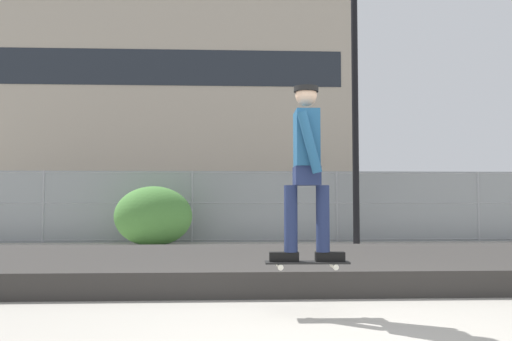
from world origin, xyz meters
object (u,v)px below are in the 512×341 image
parked_car_near (148,208)px  shrub_left (153,216)px  skater (306,161)px  skateboard (307,263)px  street_lamp (355,53)px

parked_car_near → shrub_left: bearing=-78.9°
skater → shrub_left: (-2.59, 7.54, -0.77)m
skateboard → street_lamp: size_ratio=0.10×
skater → parked_car_near: (-3.35, 11.39, -0.64)m
skater → shrub_left: bearing=109.0°
skateboard → parked_car_near: 11.87m
parked_car_near → shrub_left: parked_car_near is taller
parked_car_near → skateboard: bearing=-73.6°
shrub_left → skater: bearing=-71.0°
skater → parked_car_near: bearing=106.4°
skateboard → shrub_left: shrub_left is taller
parked_car_near → street_lamp: bearing=-33.0°
skateboard → shrub_left: (-2.59, 7.54, 0.21)m
street_lamp → shrub_left: street_lamp is taller
skater → parked_car_near: 11.89m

